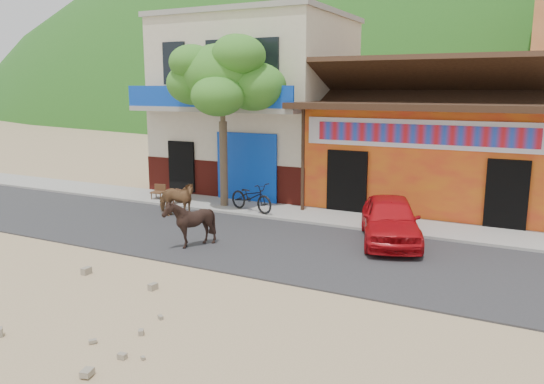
# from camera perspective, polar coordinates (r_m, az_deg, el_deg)

# --- Properties ---
(ground) EXTENTS (120.00, 120.00, 0.00)m
(ground) POSITION_cam_1_polar(r_m,az_deg,el_deg) (12.15, -1.22, -9.48)
(ground) COLOR #9E825B
(ground) RESTS_ON ground
(road) EXTENTS (60.00, 5.00, 0.04)m
(road) POSITION_cam_1_polar(r_m,az_deg,el_deg) (14.27, 3.56, -6.23)
(road) COLOR #28282B
(road) RESTS_ON ground
(sidewalk) EXTENTS (60.00, 2.00, 0.12)m
(sidewalk) POSITION_cam_1_polar(r_m,az_deg,el_deg) (17.41, 8.17, -2.98)
(sidewalk) COLOR gray
(sidewalk) RESTS_ON ground
(dance_club) EXTENTS (8.00, 6.00, 3.60)m
(dance_club) POSITION_cam_1_polar(r_m,az_deg,el_deg) (20.44, 17.31, 3.69)
(dance_club) COLOR orange
(dance_club) RESTS_ON ground
(cafe_building) EXTENTS (7.00, 6.00, 7.00)m
(cafe_building) POSITION_cam_1_polar(r_m,az_deg,el_deg) (22.79, -1.55, 9.20)
(cafe_building) COLOR beige
(cafe_building) RESTS_ON ground
(hillside) EXTENTS (100.00, 40.00, 24.00)m
(hillside) POSITION_cam_1_polar(r_m,az_deg,el_deg) (80.56, 24.02, 15.75)
(hillside) COLOR #194C14
(hillside) RESTS_ON ground
(tree) EXTENTS (3.00, 3.00, 6.00)m
(tree) POSITION_cam_1_polar(r_m,az_deg,el_deg) (18.74, -5.30, 7.57)
(tree) COLOR #2D721E
(tree) RESTS_ON sidewalk
(cow_tan) EXTENTS (1.50, 0.85, 1.20)m
(cow_tan) POSITION_cam_1_polar(r_m,az_deg,el_deg) (17.84, -10.25, -0.79)
(cow_tan) COLOR brown
(cow_tan) RESTS_ON road
(cow_dark) EXTENTS (1.49, 1.40, 1.33)m
(cow_dark) POSITION_cam_1_polar(r_m,az_deg,el_deg) (14.45, -8.83, -3.30)
(cow_dark) COLOR black
(cow_dark) RESTS_ON road
(red_car) EXTENTS (2.68, 4.05, 1.28)m
(red_car) POSITION_cam_1_polar(r_m,az_deg,el_deg) (15.13, 12.59, -2.87)
(red_car) COLOR #BA0D14
(red_car) RESTS_ON road
(scooter) EXTENTS (2.01, 1.16, 1.00)m
(scooter) POSITION_cam_1_polar(r_m,az_deg,el_deg) (18.08, -2.23, -0.53)
(scooter) COLOR black
(scooter) RESTS_ON sidewalk
(cafe_chair_left) EXTENTS (0.57, 0.57, 0.93)m
(cafe_chair_left) POSITION_cam_1_polar(r_m,az_deg,el_deg) (19.68, -10.42, 0.15)
(cafe_chair_left) COLOR #4B2F19
(cafe_chair_left) RESTS_ON sidewalk
(cafe_chair_right) EXTENTS (0.55, 0.55, 1.00)m
(cafe_chair_right) POSITION_cam_1_polar(r_m,az_deg,el_deg) (20.59, -12.19, 0.67)
(cafe_chair_right) COLOR #493418
(cafe_chair_right) RESTS_ON sidewalk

